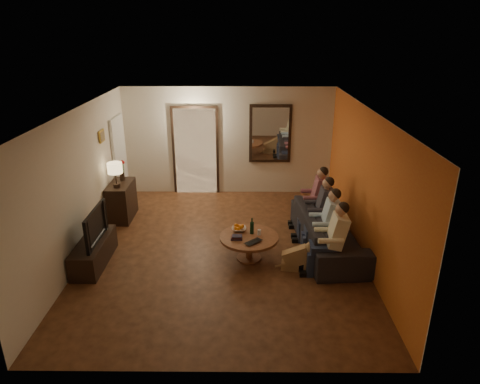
{
  "coord_description": "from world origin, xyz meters",
  "views": [
    {
      "loc": [
        0.36,
        -7.02,
        3.92
      ],
      "look_at": [
        0.3,
        0.3,
        1.05
      ],
      "focal_mm": 32.0,
      "sensor_mm": 36.0,
      "label": 1
    }
  ],
  "objects_px": {
    "dresser": "(122,201)",
    "person_d": "(316,200)",
    "dog": "(297,255)",
    "bowl": "(239,229)",
    "person_b": "(326,226)",
    "sofa": "(328,231)",
    "wine_bottle": "(252,226)",
    "person_a": "(333,242)",
    "tv": "(90,225)",
    "person_c": "(321,212)",
    "tv_stand": "(94,252)",
    "table_lamp": "(116,175)",
    "laptop": "(255,243)",
    "coffee_table": "(249,247)"
  },
  "relations": [
    {
      "from": "person_d",
      "to": "dog",
      "type": "relative_size",
      "value": 2.14
    },
    {
      "from": "dresser",
      "to": "person_b",
      "type": "distance_m",
      "value": 4.39
    },
    {
      "from": "table_lamp",
      "to": "laptop",
      "type": "relative_size",
      "value": 1.64
    },
    {
      "from": "person_c",
      "to": "sofa",
      "type": "bearing_deg",
      "value": -71.57
    },
    {
      "from": "laptop",
      "to": "dog",
      "type": "bearing_deg",
      "value": -50.33
    },
    {
      "from": "person_b",
      "to": "tv",
      "type": "bearing_deg",
      "value": -175.84
    },
    {
      "from": "dresser",
      "to": "person_a",
      "type": "xyz_separation_m",
      "value": [
        4.08,
        -2.21,
        0.2
      ]
    },
    {
      "from": "person_c",
      "to": "tv_stand",
      "type": "bearing_deg",
      "value": -167.61
    },
    {
      "from": "sofa",
      "to": "person_a",
      "type": "distance_m",
      "value": 0.94
    },
    {
      "from": "person_d",
      "to": "dresser",
      "type": "bearing_deg",
      "value": 174.33
    },
    {
      "from": "tv",
      "to": "person_b",
      "type": "distance_m",
      "value": 4.1
    },
    {
      "from": "tv",
      "to": "person_c",
      "type": "bearing_deg",
      "value": -77.61
    },
    {
      "from": "sofa",
      "to": "person_c",
      "type": "bearing_deg",
      "value": 14.41
    },
    {
      "from": "dresser",
      "to": "tv",
      "type": "xyz_separation_m",
      "value": [
        0.0,
        -1.9,
        0.34
      ]
    },
    {
      "from": "dog",
      "to": "person_c",
      "type": "bearing_deg",
      "value": 71.72
    },
    {
      "from": "tv_stand",
      "to": "laptop",
      "type": "relative_size",
      "value": 4.0
    },
    {
      "from": "tv",
      "to": "person_b",
      "type": "bearing_deg",
      "value": -85.84
    },
    {
      "from": "person_a",
      "to": "laptop",
      "type": "xyz_separation_m",
      "value": [
        -1.27,
        0.2,
        -0.14
      ]
    },
    {
      "from": "person_d",
      "to": "dog",
      "type": "distance_m",
      "value": 1.81
    },
    {
      "from": "dresser",
      "to": "coffee_table",
      "type": "relative_size",
      "value": 0.86
    },
    {
      "from": "tv_stand",
      "to": "coffee_table",
      "type": "relative_size",
      "value": 1.27
    },
    {
      "from": "sofa",
      "to": "bowl",
      "type": "distance_m",
      "value": 1.66
    },
    {
      "from": "sofa",
      "to": "person_c",
      "type": "height_order",
      "value": "person_c"
    },
    {
      "from": "person_d",
      "to": "person_b",
      "type": "bearing_deg",
      "value": -90.0
    },
    {
      "from": "tv",
      "to": "person_a",
      "type": "relative_size",
      "value": 0.86
    },
    {
      "from": "dog",
      "to": "wine_bottle",
      "type": "height_order",
      "value": "wine_bottle"
    },
    {
      "from": "sofa",
      "to": "wine_bottle",
      "type": "distance_m",
      "value": 1.47
    },
    {
      "from": "tv",
      "to": "bowl",
      "type": "bearing_deg",
      "value": -81.11
    },
    {
      "from": "tv_stand",
      "to": "bowl",
      "type": "bearing_deg",
      "value": 8.89
    },
    {
      "from": "tv_stand",
      "to": "dresser",
      "type": "bearing_deg",
      "value": 90.0
    },
    {
      "from": "sofa",
      "to": "person_b",
      "type": "relative_size",
      "value": 2.03
    },
    {
      "from": "person_a",
      "to": "dog",
      "type": "relative_size",
      "value": 2.14
    },
    {
      "from": "person_c",
      "to": "bowl",
      "type": "distance_m",
      "value": 1.63
    },
    {
      "from": "bowl",
      "to": "person_c",
      "type": "bearing_deg",
      "value": 17.92
    },
    {
      "from": "table_lamp",
      "to": "wine_bottle",
      "type": "bearing_deg",
      "value": -26.95
    },
    {
      "from": "tv",
      "to": "person_b",
      "type": "height_order",
      "value": "person_b"
    },
    {
      "from": "dog",
      "to": "bowl",
      "type": "height_order",
      "value": "dog"
    },
    {
      "from": "dresser",
      "to": "person_b",
      "type": "relative_size",
      "value": 0.74
    },
    {
      "from": "person_d",
      "to": "dog",
      "type": "height_order",
      "value": "person_d"
    },
    {
      "from": "person_c",
      "to": "coffee_table",
      "type": "bearing_deg",
      "value": -152.22
    },
    {
      "from": "wine_bottle",
      "to": "laptop",
      "type": "xyz_separation_m",
      "value": [
        0.05,
        -0.38,
        -0.14
      ]
    },
    {
      "from": "person_a",
      "to": "bowl",
      "type": "height_order",
      "value": "person_a"
    },
    {
      "from": "dresser",
      "to": "person_c",
      "type": "bearing_deg",
      "value": -13.84
    },
    {
      "from": "dresser",
      "to": "person_d",
      "type": "bearing_deg",
      "value": -5.67
    },
    {
      "from": "tv_stand",
      "to": "person_d",
      "type": "bearing_deg",
      "value": 20.13
    },
    {
      "from": "person_b",
      "to": "bowl",
      "type": "height_order",
      "value": "person_b"
    },
    {
      "from": "dresser",
      "to": "sofa",
      "type": "distance_m",
      "value": 4.38
    },
    {
      "from": "person_b",
      "to": "person_c",
      "type": "height_order",
      "value": "same"
    },
    {
      "from": "person_c",
      "to": "dog",
      "type": "xyz_separation_m",
      "value": [
        -0.57,
        -1.09,
        -0.32
      ]
    },
    {
      "from": "table_lamp",
      "to": "tv_stand",
      "type": "bearing_deg",
      "value": -90.0
    }
  ]
}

